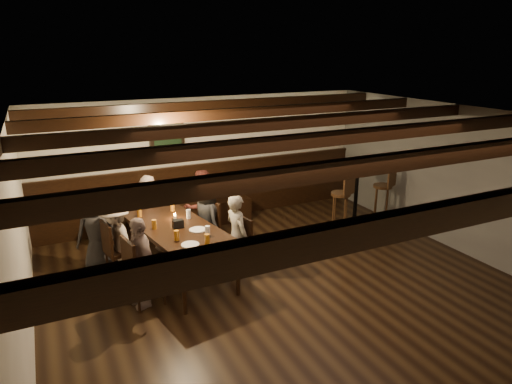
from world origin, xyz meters
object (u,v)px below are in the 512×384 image
person_left_far (140,262)px  person_right_near (207,219)px  person_left_near (116,241)px  high_top_table (356,190)px  chair_left_far (144,283)px  bar_stool_left (340,212)px  bar_stool_right (382,204)px  person_bench_left (96,233)px  person_bench_right (201,207)px  dining_table (177,231)px  chair_left_near (121,260)px  chair_right_far (236,258)px  chair_right_near (206,238)px  person_right_far (237,235)px  person_bench_centre (148,214)px

person_left_far → person_right_near: (1.32, 1.15, -0.01)m
person_left_far → person_right_near: 1.75m
person_left_near → high_top_table: person_left_near is taller
chair_left_far → bar_stool_left: (3.74, 0.86, 0.12)m
person_right_near → bar_stool_right: size_ratio=1.08×
person_right_near → person_bench_left: bearing=74.7°
chair_left_far → bar_stool_left: size_ratio=0.85×
person_bench_right → bar_stool_left: person_bench_right is taller
dining_table → person_left_far: 0.88m
chair_left_near → bar_stool_left: size_ratio=0.80×
person_bench_left → person_left_far: 1.36m
dining_table → bar_stool_left: bar_stool_left is taller
chair_right_far → person_left_near: bearing=58.5°
person_right_near → high_top_table: (2.95, -0.08, 0.12)m
chair_left_near → person_left_near: size_ratio=0.76×
dining_table → person_left_near: person_left_near is taller
chair_right_near → high_top_table: (2.98, -0.07, 0.46)m
person_left_far → dining_table: bearing=121.0°
chair_right_far → person_right_far: (0.03, 0.01, 0.36)m
person_right_far → bar_stool_left: 2.38m
bar_stool_right → chair_left_near: bearing=156.7°
person_bench_right → person_left_near: person_bench_right is taller
person_bench_centre → person_right_far: 1.68m
person_left_near → bar_stool_right: (4.93, 0.03, -0.17)m
person_left_near → bar_stool_left: bearing=79.7°
chair_right_far → high_top_table: (2.83, 0.82, 0.46)m
bar_stool_right → person_bench_centre: bearing=147.3°
person_bench_left → person_right_far: size_ratio=0.97×
person_right_near → bar_stool_right: bearing=-103.8°
person_bench_centre → person_left_near: size_ratio=1.12×
chair_left_far → person_right_far: 1.51m
person_right_near → high_top_table: 2.95m
high_top_table → chair_right_near: bearing=178.6°
bar_stool_left → person_bench_centre: bearing=149.2°
bar_stool_left → bar_stool_right: 1.00m
chair_left_near → person_left_far: size_ratio=0.73×
person_bench_centre → person_right_near: bearing=141.3°
chair_left_near → person_bench_left: 0.59m
person_bench_centre → person_left_far: size_ratio=1.08×
person_bench_right → high_top_table: (2.88, -0.55, 0.07)m
chair_right_far → person_right_near: bearing=-2.0°
person_bench_left → person_bench_centre: person_bench_centre is taller
chair_left_near → high_top_table: high_top_table is taller
bar_stool_right → person_left_far: bearing=167.3°
chair_right_far → high_top_table: high_top_table is taller
chair_left_far → person_right_far: (1.45, 0.25, 0.33)m
chair_left_near → high_top_table: size_ratio=0.81×
dining_table → bar_stool_right: size_ratio=1.98×
person_right_near → chair_right_near: bearing=90.0°
chair_left_far → bar_stool_left: bar_stool_left is taller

